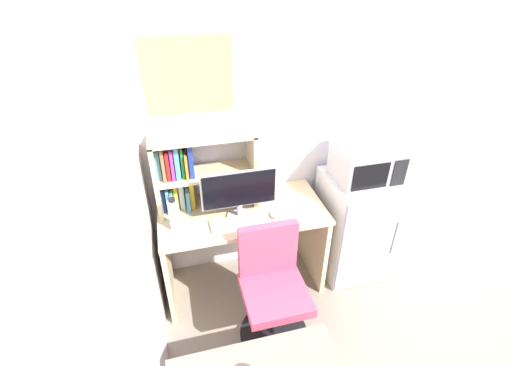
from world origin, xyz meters
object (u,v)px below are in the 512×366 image
Objects in this scene: desk_fan at (378,127)px; desk_chair at (273,294)px; mini_fridge at (355,224)px; water_bottle at (174,215)px; microwave at (366,164)px; hutch_bookshelf at (190,170)px; monitor at (239,192)px; keyboard at (240,222)px; wall_corkboard at (188,75)px; computer_mouse at (274,214)px.

desk_chair is (-0.92, -0.48, -0.96)m from desk_fan.
desk_chair is at bearing -151.21° from mini_fridge.
water_bottle is 0.54× the size of microwave.
desk_fan is at bearing -8.07° from hutch_bookshelf.
monitor is 0.75m from desk_chair.
monitor is 0.22m from keyboard.
water_bottle is 0.29× the size of desk_chair.
keyboard is at bearing -62.03° from wall_corkboard.
mini_fridge reaches higher than keyboard.
keyboard is 4.08× the size of computer_mouse.
desk_chair is at bearing -64.23° from wall_corkboard.
water_bottle is (-0.71, 0.03, 0.10)m from computer_mouse.
water_bottle reaches higher than computer_mouse.
desk_fan is at bearing -3.86° from mini_fridge.
wall_corkboard reaches higher than desk_chair.
wall_corkboard is (-0.50, 0.42, 0.94)m from computer_mouse.
desk_fan is 0.32× the size of desk_chair.
monitor is 5.22× the size of computer_mouse.
microwave is at bearing 171.95° from desk_fan.
wall_corkboard reaches higher than desk_fan.
monitor is at bearing -55.55° from wall_corkboard.
hutch_bookshelf reaches higher than computer_mouse.
hutch_bookshelf is 0.80× the size of mini_fridge.
desk_fan is at bearing 2.62° from water_bottle.
computer_mouse is 0.40× the size of water_bottle.
desk_chair is at bearing -72.80° from monitor.
water_bottle is (-0.46, -0.02, -0.10)m from monitor.
computer_mouse is 0.17× the size of wall_corkboard.
wall_corkboard reaches higher than hutch_bookshelf.
keyboard is at bearing -7.23° from water_bottle.
water_bottle is at bearing 172.77° from keyboard.
microwave is at bearing 7.31° from keyboard.
computer_mouse is at bearing -172.67° from desk_fan.
mini_fridge is (0.77, 0.11, -0.34)m from computer_mouse.
mini_fridge is at bearing 176.14° from desk_fan.
water_bottle is 0.94m from wall_corkboard.
desk_fan reaches higher than desk_chair.
desk_fan is (0.04, -0.01, 0.30)m from microwave.
desk_fan is 0.48× the size of wall_corkboard.
microwave is (0.77, 0.11, 0.26)m from computer_mouse.
keyboard is 1.22m from desk_fan.
desk_fan is at bearing 7.33° from computer_mouse.
water_bottle is 0.28× the size of mini_fridge.
microwave is at bearing -13.72° from wall_corkboard.
hutch_bookshelf is 1.34m from microwave.
desk_chair is (0.15, -0.35, -0.40)m from keyboard.
desk_fan is (1.05, 0.05, 0.36)m from monitor.
hutch_bookshelf reaches higher than water_bottle.
keyboard is 1.65× the size of water_bottle.
water_bottle reaches higher than desk_chair.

